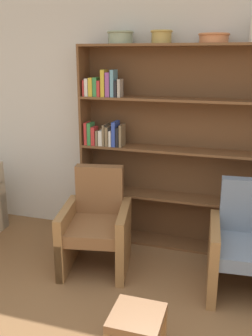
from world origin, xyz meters
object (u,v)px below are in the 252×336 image
bowl_olive (161,36)px  armchair_cushioned (246,246)px  bowl_slate (214,37)px  bookshelf (166,151)px  bowl_stoneware (120,37)px  footstool (137,322)px  armchair_leather (96,226)px

bowl_olive → armchair_cushioned: bearing=-34.2°
bowl_slate → armchair_cushioned: size_ratio=0.30×
bookshelf → bowl_olive: size_ratio=10.03×
bowl_stoneware → footstool: 2.67m
bowl_stoneware → armchair_leather: bearing=-94.3°
footstool → armchair_cushioned: bearing=57.3°
bowl_slate → armchair_cushioned: bowl_slate is taller
bookshelf → bowl_olive: 1.16m
bowl_olive → armchair_cushioned: (0.95, -0.64, -1.80)m
bowl_stoneware → armchair_cushioned: size_ratio=0.28×
armchair_cushioned → bowl_olive: bearing=-38.9°
bookshelf → armchair_leather: bookshelf is taller
bowl_olive → bookshelf: bearing=19.8°
bowl_stoneware → armchair_cushioned: (1.37, -0.64, -1.80)m
bowl_olive → footstool: bearing=-81.8°
bowl_stoneware → bowl_olive: (0.42, 0.00, 0.00)m
armchair_leather → footstool: bearing=112.6°
bowl_slate → footstool: size_ratio=0.80×
bookshelf → footstool: bookshelf is taller
footstool → bookshelf: bearing=95.6°
bookshelf → armchair_cushioned: bookshelf is taller
bowl_olive → bowl_slate: size_ratio=0.74×
bowl_stoneware → armchair_cushioned: 2.35m
bowl_stoneware → bowl_olive: same height
bowl_olive → armchair_leather: size_ratio=0.22×
armchair_cushioned → armchair_leather: bearing=-4.6°
bowl_olive → footstool: 2.60m
armchair_leather → footstool: (0.72, -1.09, -0.12)m
bowl_olive → bowl_slate: bearing=0.0°
armchair_leather → footstool: armchair_leather is taller
armchair_cushioned → footstool: armchair_cushioned is taller
bowl_olive → armchair_cushioned: size_ratio=0.22×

